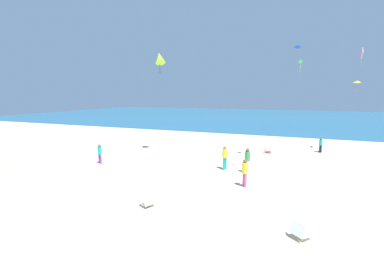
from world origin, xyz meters
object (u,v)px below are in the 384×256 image
person_0 (247,159)px  kite_lime (160,58)px  person_3 (225,156)px  person_1 (245,171)px  person_4 (321,144)px  beach_chair_far_right (267,150)px  beach_chair_far_left (300,231)px  person_2 (100,152)px  kite_yellow (357,82)px  kite_blue (298,47)px  beach_chair_mid_beach (148,201)px  kite_green (300,62)px  kite_pink (362,54)px

person_0 → kite_lime: bearing=145.7°
person_3 → kite_lime: 10.20m
person_1 → person_4: bearing=-154.2°
beach_chair_far_right → beach_chair_far_left: 13.70m
person_2 → kite_lime: kite_lime is taller
beach_chair_far_left → kite_yellow: (4.74, 14.34, 5.97)m
beach_chair_far_left → person_3: bearing=71.3°
person_1 → kite_yellow: (7.38, 9.88, 5.34)m
person_0 → person_2: bearing=174.6°
person_1 → person_2: person_1 is taller
person_3 → kite_blue: kite_blue is taller
beach_chair_far_left → kite_blue: bearing=38.5°
person_4 → beach_chair_far_right: bearing=72.0°
person_0 → person_1: bearing=-99.1°
beach_chair_mid_beach → person_4: person_4 is taller
person_0 → kite_blue: 22.90m
kite_green → kite_yellow: bearing=-62.0°
beach_chair_mid_beach → kite_blue: 29.83m
person_1 → kite_pink: kite_pink is taller
kite_green → kite_pink: bearing=-53.6°
person_2 → kite_pink: (18.94, 10.35, 7.80)m
person_3 → kite_blue: size_ratio=1.02×
person_0 → person_2: person_0 is taller
person_0 → kite_blue: kite_blue is taller
beach_chair_far_left → person_4: 15.60m
beach_chair_far_right → kite_pink: (7.20, 2.20, 8.43)m
beach_chair_mid_beach → kite_pink: bearing=-100.7°
person_0 → kite_lime: 11.34m
beach_chair_mid_beach → kite_green: bearing=-82.3°
kite_pink → kite_lime: bearing=-160.4°
person_4 → kite_yellow: bearing=-155.4°
kite_green → kite_yellow: kite_green is taller
beach_chair_far_right → kite_lime: size_ratio=0.35×
person_3 → person_2: bearing=-142.2°
beach_chair_far_left → person_1: person_1 is taller
kite_green → person_0: bearing=-104.0°
kite_pink → person_0: bearing=-132.7°
beach_chair_mid_beach → kite_green: kite_green is taller
beach_chair_mid_beach → kite_green: (7.34, 21.36, 8.65)m
beach_chair_mid_beach → person_1: bearing=-106.8°
beach_chair_mid_beach → kite_green: size_ratio=0.56×
person_1 → kite_yellow: kite_yellow is taller
beach_chair_mid_beach → person_4: 17.57m
beach_chair_far_right → person_0: person_0 is taller
kite_pink → kite_blue: 12.49m
kite_lime → kite_pink: (16.11, 5.73, 0.29)m
beach_chair_far_left → kite_yellow: bearing=21.6°
beach_chair_far_right → person_0: bearing=-93.0°
kite_pink → kite_green: bearing=126.4°
kite_blue → person_0: bearing=-99.9°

